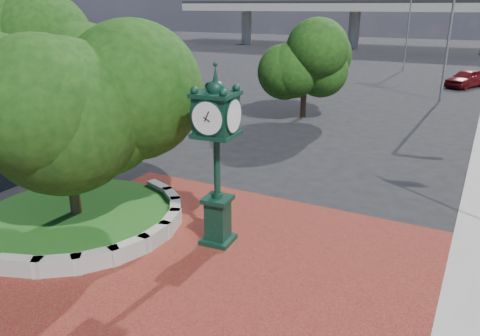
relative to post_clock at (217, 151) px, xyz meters
name	(u,v)px	position (x,y,z in m)	size (l,w,h in m)	color
ground	(207,260)	(0.23, -1.02, -2.91)	(200.00, 200.00, 0.00)	black
plaza	(187,276)	(0.23, -2.02, -2.89)	(12.00, 12.00, 0.04)	maroon
planter_wall	(132,231)	(-2.48, -1.02, -2.64)	(2.96, 6.77, 0.54)	#9E9B93
grass_bed	(77,218)	(-4.77, -1.02, -2.71)	(6.10, 6.10, 0.40)	#154C19
overpass	(454,7)	(0.02, 68.98, 3.63)	(90.00, 12.00, 7.50)	#9E9B93
tree_planter	(64,112)	(-4.77, -1.02, 0.82)	(5.20, 5.20, 6.33)	#38281C
tree_northwest	(25,66)	(-12.77, 3.98, 1.22)	(5.60, 5.60, 6.93)	#38281C
tree_street	(305,66)	(-3.77, 16.98, 0.33)	(4.40, 4.40, 5.45)	#38281C
post_clock	(217,151)	(0.00, 0.00, 0.00)	(1.18, 1.18, 5.29)	black
parked_car	(466,78)	(4.59, 34.60, -2.13)	(1.83, 4.56, 1.55)	#630E12
street_lamp_near	(456,16)	(3.59, 27.31, 3.15)	(2.32, 0.42, 10.34)	slate
street_lamp_far	(410,25)	(-2.00, 43.81, 1.92)	(1.85, 0.23, 8.23)	slate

